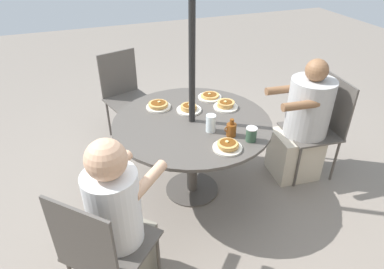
{
  "coord_description": "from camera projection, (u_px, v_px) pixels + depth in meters",
  "views": [
    {
      "loc": [
        0.82,
        2.25,
        2.1
      ],
      "look_at": [
        0.0,
        0.0,
        0.59
      ],
      "focal_mm": 32.0,
      "sensor_mm": 36.0,
      "label": 1
    }
  ],
  "objects": [
    {
      "name": "ground_plane",
      "position": [
        192.0,
        189.0,
        3.14
      ],
      "size": [
        12.0,
        12.0,
        0.0
      ],
      "primitive_type": "plane",
      "color": "gray"
    },
    {
      "name": "patio_table",
      "position": [
        192.0,
        131.0,
        2.81
      ],
      "size": [
        1.28,
        1.28,
        0.72
      ],
      "color": "#4C4742",
      "rests_on": "ground"
    },
    {
      "name": "umbrella_pole",
      "position": [
        192.0,
        81.0,
        2.57
      ],
      "size": [
        0.05,
        0.05,
        2.13
      ],
      "primitive_type": "cylinder",
      "color": "black",
      "rests_on": "ground"
    },
    {
      "name": "patio_chair_north",
      "position": [
        101.0,
        248.0,
        1.93
      ],
      "size": [
        0.63,
        0.63,
        0.94
      ],
      "rotation": [
        0.0,
        0.0,
        -3.93
      ],
      "color": "#514C47",
      "rests_on": "ground"
    },
    {
      "name": "diner_north",
      "position": [
        119.0,
        224.0,
        2.06
      ],
      "size": [
        0.55,
        0.55,
        1.16
      ],
      "rotation": [
        0.0,
        0.0,
        -3.93
      ],
      "color": "gray",
      "rests_on": "ground"
    },
    {
      "name": "patio_chair_east",
      "position": [
        321.0,
        123.0,
        3.11
      ],
      "size": [
        0.49,
        0.49,
        0.94
      ],
      "rotation": [
        0.0,
        0.0,
        -1.67
      ],
      "color": "#514C47",
      "rests_on": "ground"
    },
    {
      "name": "diner_east",
      "position": [
        303.0,
        127.0,
        3.08
      ],
      "size": [
        0.56,
        0.42,
        1.15
      ],
      "rotation": [
        0.0,
        0.0,
        -1.67
      ],
      "color": "beige",
      "rests_on": "ground"
    },
    {
      "name": "patio_chair_south",
      "position": [
        125.0,
        91.0,
        3.68
      ],
      "size": [
        0.56,
        0.56,
        0.94
      ],
      "rotation": [
        0.0,
        0.0,
        0.29
      ],
      "color": "#514C47",
      "rests_on": "ground"
    },
    {
      "name": "pancake_plate_a",
      "position": [
        226.0,
        105.0,
        2.93
      ],
      "size": [
        0.21,
        0.21,
        0.07
      ],
      "color": "silver",
      "rests_on": "patio_table"
    },
    {
      "name": "pancake_plate_b",
      "position": [
        228.0,
        146.0,
        2.41
      ],
      "size": [
        0.21,
        0.21,
        0.07
      ],
      "color": "silver",
      "rests_on": "patio_table"
    },
    {
      "name": "pancake_plate_c",
      "position": [
        158.0,
        105.0,
        2.94
      ],
      "size": [
        0.21,
        0.21,
        0.06
      ],
      "color": "silver",
      "rests_on": "patio_table"
    },
    {
      "name": "pancake_plate_d",
      "position": [
        189.0,
        108.0,
        2.89
      ],
      "size": [
        0.21,
        0.21,
        0.06
      ],
      "color": "silver",
      "rests_on": "patio_table"
    },
    {
      "name": "pancake_plate_e",
      "position": [
        210.0,
        96.0,
        3.1
      ],
      "size": [
        0.21,
        0.21,
        0.05
      ],
      "color": "silver",
      "rests_on": "patio_table"
    },
    {
      "name": "syrup_bottle",
      "position": [
        231.0,
        129.0,
        2.54
      ],
      "size": [
        0.09,
        0.07,
        0.14
      ],
      "color": "brown",
      "rests_on": "patio_table"
    },
    {
      "name": "coffee_cup",
      "position": [
        251.0,
        134.0,
        2.48
      ],
      "size": [
        0.08,
        0.08,
        0.11
      ],
      "color": "#33513D",
      "rests_on": "patio_table"
    },
    {
      "name": "drinking_glass_a",
      "position": [
        211.0,
        123.0,
        2.59
      ],
      "size": [
        0.08,
        0.08,
        0.14
      ],
      "primitive_type": "cylinder",
      "color": "silver",
      "rests_on": "patio_table"
    }
  ]
}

